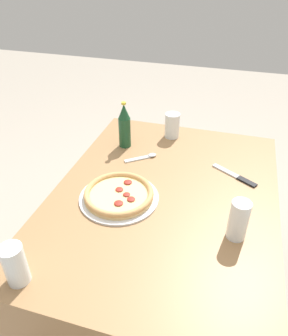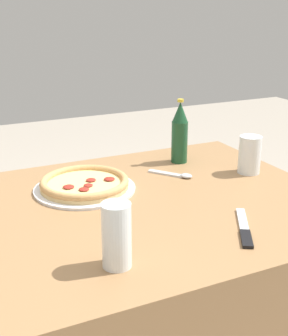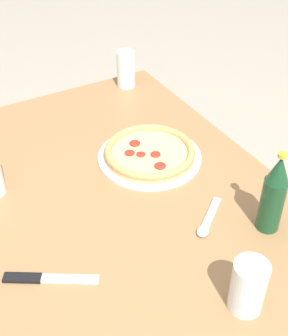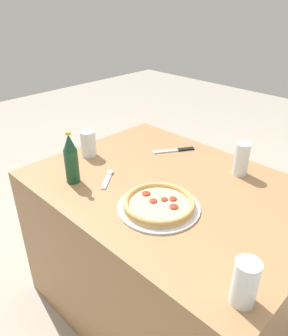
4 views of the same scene
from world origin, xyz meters
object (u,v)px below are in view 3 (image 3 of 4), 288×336
object	(u,v)px
pizza_veggie	(150,153)
spoon	(207,223)
knife	(46,279)
glass_red_wine	(248,287)
glass_mango_juice	(126,70)
beer_bottle	(274,194)

from	to	relation	value
pizza_veggie	spoon	distance (m)	0.31
pizza_veggie	knife	world-z (taller)	pizza_veggie
glass_red_wine	pizza_veggie	bearing A→B (deg)	170.89
glass_mango_juice	beer_bottle	world-z (taller)	beer_bottle
beer_bottle	spoon	xyz separation A→B (m)	(-0.08, -0.12, -0.10)
glass_red_wine	knife	xyz separation A→B (m)	(-0.27, -0.33, -0.06)
pizza_veggie	beer_bottle	size ratio (longest dim) A/B	1.36
beer_bottle	knife	world-z (taller)	beer_bottle
beer_bottle	spoon	world-z (taller)	beer_bottle
pizza_veggie	glass_red_wine	distance (m)	0.55
pizza_veggie	glass_mango_juice	distance (m)	0.46
beer_bottle	glass_mango_juice	bearing A→B (deg)	177.14
glass_mango_juice	pizza_veggie	bearing A→B (deg)	-19.34
glass_red_wine	beer_bottle	distance (m)	0.25
beer_bottle	knife	distance (m)	0.55
glass_red_wine	knife	size ratio (longest dim) A/B	0.65
glass_red_wine	beer_bottle	world-z (taller)	beer_bottle
glass_mango_juice	spoon	world-z (taller)	glass_mango_juice
pizza_veggie	knife	xyz separation A→B (m)	(0.27, -0.42, -0.01)
glass_red_wine	knife	bearing A→B (deg)	-128.62
beer_bottle	knife	bearing A→B (deg)	-102.13
beer_bottle	spoon	size ratio (longest dim) A/B	1.65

